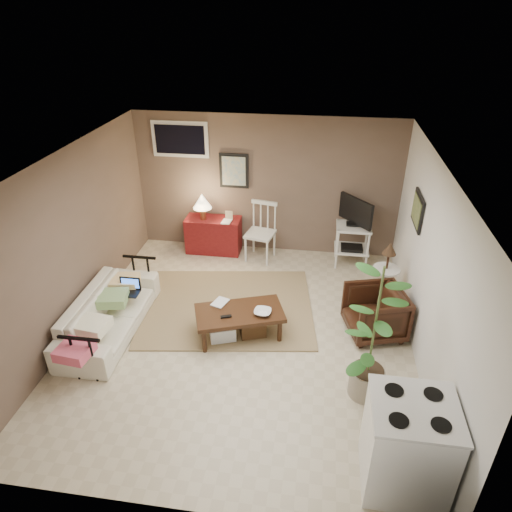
% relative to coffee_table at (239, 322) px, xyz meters
% --- Properties ---
extents(floor, '(5.00, 5.00, 0.00)m').
position_rel_coffee_table_xyz_m(floor, '(0.03, 0.04, -0.24)').
color(floor, '#C1B293').
rests_on(floor, ground).
extents(art_back, '(0.50, 0.03, 0.60)m').
position_rel_coffee_table_xyz_m(art_back, '(-0.52, 2.52, 1.21)').
color(art_back, black).
extents(art_right, '(0.03, 0.60, 0.45)m').
position_rel_coffee_table_xyz_m(art_right, '(2.26, 1.09, 1.28)').
color(art_right, black).
extents(window, '(0.96, 0.03, 0.60)m').
position_rel_coffee_table_xyz_m(window, '(-1.42, 2.52, 1.71)').
color(window, silver).
extents(rug, '(2.71, 2.30, 0.02)m').
position_rel_coffee_table_xyz_m(rug, '(-0.29, 0.63, -0.23)').
color(rug, '#977E58').
rests_on(rug, floor).
extents(coffee_table, '(1.28, 0.94, 0.43)m').
position_rel_coffee_table_xyz_m(coffee_table, '(0.00, 0.00, 0.00)').
color(coffee_table, '#351D0E').
rests_on(coffee_table, floor).
extents(sofa, '(0.56, 1.93, 0.75)m').
position_rel_coffee_table_xyz_m(sofa, '(-1.77, -0.12, 0.13)').
color(sofa, '#EEE9CE').
rests_on(sofa, floor).
extents(sofa_pillows, '(0.37, 1.83, 0.13)m').
position_rel_coffee_table_xyz_m(sofa_pillows, '(-1.72, -0.34, 0.22)').
color(sofa_pillows, '#F7F2CC').
rests_on(sofa_pillows, sofa).
extents(sofa_end_rails, '(0.52, 1.92, 0.65)m').
position_rel_coffee_table_xyz_m(sofa_end_rails, '(-1.65, -0.12, 0.08)').
color(sofa_end_rails, black).
rests_on(sofa_end_rails, floor).
extents(laptop, '(0.30, 0.22, 0.20)m').
position_rel_coffee_table_xyz_m(laptop, '(-1.58, 0.21, 0.25)').
color(laptop, black).
rests_on(laptop, sofa).
extents(red_console, '(0.96, 0.43, 1.11)m').
position_rel_coffee_table_xyz_m(red_console, '(-0.89, 2.29, 0.14)').
color(red_console, maroon).
rests_on(red_console, floor).
extents(spindle_chair, '(0.54, 0.54, 1.01)m').
position_rel_coffee_table_xyz_m(spindle_chair, '(-0.01, 2.16, 0.23)').
color(spindle_chair, silver).
rests_on(spindle_chair, floor).
extents(tv_stand, '(0.57, 0.58, 1.21)m').
position_rel_coffee_table_xyz_m(tv_stand, '(1.54, 2.18, 0.40)').
color(tv_stand, silver).
rests_on(tv_stand, floor).
extents(side_table, '(0.39, 0.39, 1.04)m').
position_rel_coffee_table_xyz_m(side_table, '(1.97, 1.03, 0.40)').
color(side_table, silver).
rests_on(side_table, floor).
extents(armchair, '(0.84, 0.87, 0.73)m').
position_rel_coffee_table_xyz_m(armchair, '(1.79, 0.34, 0.12)').
color(armchair, black).
rests_on(armchair, floor).
extents(potted_plant, '(0.43, 0.43, 1.74)m').
position_rel_coffee_table_xyz_m(potted_plant, '(1.62, -0.80, 0.68)').
color(potted_plant, gray).
rests_on(potted_plant, floor).
extents(stove, '(0.75, 0.70, 0.98)m').
position_rel_coffee_table_xyz_m(stove, '(1.88, -1.87, 0.25)').
color(stove, white).
rests_on(stove, floor).
extents(bowl, '(0.23, 0.07, 0.22)m').
position_rel_coffee_table_xyz_m(bowl, '(0.32, -0.01, 0.28)').
color(bowl, '#351D0E').
rests_on(bowl, coffee_table).
extents(book_table, '(0.17, 0.07, 0.24)m').
position_rel_coffee_table_xyz_m(book_table, '(-0.36, 0.18, 0.29)').
color(book_table, '#351D0E').
rests_on(book_table, coffee_table).
extents(book_console, '(0.16, 0.03, 0.21)m').
position_rel_coffee_table_xyz_m(book_console, '(-0.68, 2.20, 0.50)').
color(book_console, '#351D0E').
rests_on(book_console, red_console).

